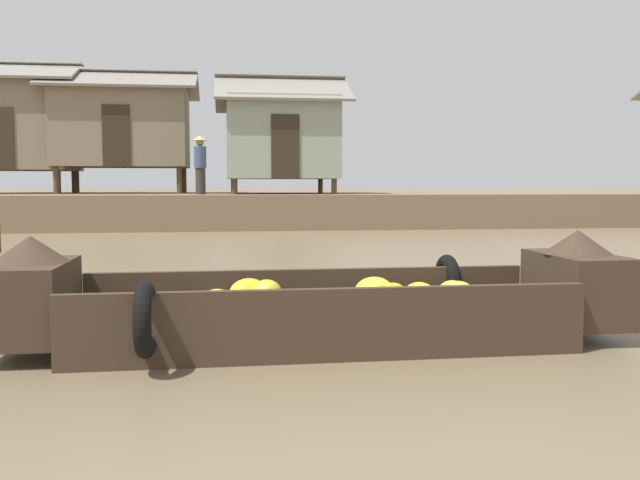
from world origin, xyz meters
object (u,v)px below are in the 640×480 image
at_px(stilt_house_mid_left, 123,126).
at_px(stilt_house_mid_right, 281,137).
at_px(vendor_person, 200,162).
at_px(stilt_house_left, 15,124).
at_px(banana_boat, 326,305).

bearing_deg(stilt_house_mid_left, stilt_house_mid_right, -15.77).
relative_size(stilt_house_mid_left, stilt_house_mid_right, 1.18).
bearing_deg(stilt_house_mid_left, vendor_person, -47.98).
bearing_deg(stilt_house_left, stilt_house_mid_left, -4.64).
xyz_separation_m(stilt_house_left, stilt_house_mid_right, (8.21, -1.65, -0.45)).
relative_size(banana_boat, stilt_house_mid_left, 1.04).
xyz_separation_m(stilt_house_mid_left, stilt_house_mid_right, (4.88, -1.38, -0.40)).
relative_size(stilt_house_mid_right, vendor_person, 2.39).
height_order(stilt_house_left, stilt_house_mid_right, stilt_house_left).
xyz_separation_m(stilt_house_mid_left, vendor_person, (2.49, -2.76, -1.20)).
bearing_deg(vendor_person, banana_boat, -84.20).
bearing_deg(stilt_house_mid_right, stilt_house_left, 168.65).
bearing_deg(stilt_house_mid_right, banana_boat, -93.26).
xyz_separation_m(banana_boat, stilt_house_mid_left, (-3.97, 17.34, 2.77)).
height_order(banana_boat, stilt_house_left, stilt_house_left).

